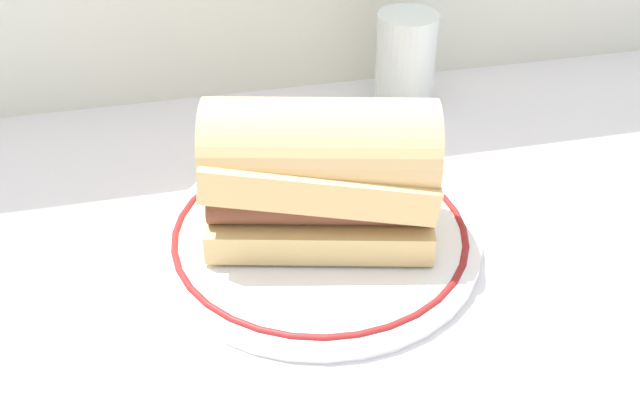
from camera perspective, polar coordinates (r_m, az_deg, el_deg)
ground_plane at (r=0.60m, az=-0.82°, el=-5.41°), size 1.50×1.50×0.00m
plate at (r=0.62m, az=0.00°, el=-2.78°), size 0.27×0.27×0.01m
sausage_sandwich at (r=0.58m, az=0.00°, el=2.32°), size 0.20×0.14×0.12m
drinking_glass at (r=0.81m, az=6.67°, el=10.27°), size 0.07×0.07×0.11m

